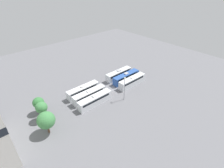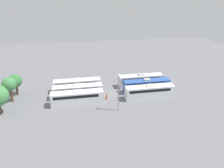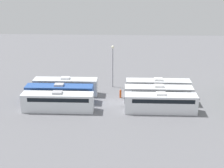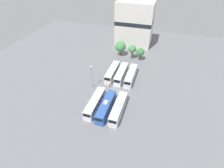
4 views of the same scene
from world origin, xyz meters
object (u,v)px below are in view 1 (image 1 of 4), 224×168
at_px(bus_3, 95,100).
at_px(tree_1, 41,108).
at_px(bus_5, 83,90).
at_px(tree_2, 38,103).
at_px(tree_0, 46,120).
at_px(bus_2, 119,74).
at_px(bus_4, 89,95).
at_px(bus_0, 132,81).
at_px(worker_person, 109,92).
at_px(light_pole, 125,85).
at_px(bus_1, 126,77).

relative_size(bus_3, tree_1, 1.96).
relative_size(bus_5, tree_2, 2.19).
distance_m(bus_5, tree_0, 18.80).
height_order(bus_2, bus_4, same).
relative_size(bus_0, worker_person, 7.07).
xyz_separation_m(bus_2, worker_person, (-6.08, 10.41, -0.93)).
height_order(bus_4, tree_0, tree_0).
bearing_deg(bus_0, tree_1, 82.82).
xyz_separation_m(bus_2, tree_1, (-3.14, 32.67, 2.68)).
bearing_deg(bus_2, light_pole, 143.20).
height_order(bus_0, bus_4, same).
xyz_separation_m(bus_3, tree_2, (7.68, 14.74, 2.04)).
xyz_separation_m(bus_1, worker_person, (-2.42, 10.83, -0.93)).
distance_m(bus_0, light_pole, 10.58).
xyz_separation_m(bus_2, tree_2, (0.43, 32.20, 2.04)).
relative_size(tree_1, tree_2, 1.12).
bearing_deg(bus_5, tree_1, 100.94).
bearing_deg(bus_3, bus_5, -2.17).
xyz_separation_m(bus_1, bus_4, (-0.13, 17.63, 0.00)).
xyz_separation_m(bus_1, bus_5, (3.51, 17.62, 0.00)).
height_order(light_pole, tree_0, light_pole).
bearing_deg(tree_1, bus_4, -92.41).
relative_size(bus_0, bus_2, 1.00).
bearing_deg(bus_1, light_pole, 131.24).
bearing_deg(tree_1, bus_2, -84.51).
xyz_separation_m(bus_2, bus_5, (-0.15, 17.20, 0.00)).
bearing_deg(worker_person, tree_1, 82.47).
height_order(light_pole, tree_2, light_pole).
bearing_deg(tree_2, tree_1, 172.50).
bearing_deg(light_pole, tree_2, 62.64).
bearing_deg(light_pole, bus_5, 36.14).
height_order(bus_0, tree_0, tree_0).
bearing_deg(tree_1, tree_2, -7.50).
height_order(bus_2, bus_5, same).
distance_m(bus_0, bus_3, 17.43).
relative_size(bus_2, tree_1, 1.96).
xyz_separation_m(bus_2, light_pole, (-11.70, 8.76, 4.02)).
height_order(bus_2, bus_3, same).
bearing_deg(bus_3, bus_4, -4.27).
xyz_separation_m(bus_0, tree_2, (7.68, 32.16, 2.04)).
bearing_deg(tree_1, bus_3, -105.13).
distance_m(worker_person, tree_1, 22.75).
bearing_deg(tree_0, worker_person, -83.84).
xyz_separation_m(bus_5, tree_2, (0.57, 15.01, 2.04)).
bearing_deg(worker_person, bus_0, -96.43).
xyz_separation_m(bus_3, worker_person, (1.17, -7.06, -0.93)).
relative_size(worker_person, light_pole, 0.20).
bearing_deg(bus_4, bus_5, -0.17).
distance_m(bus_5, light_pole, 14.86).
relative_size(bus_3, tree_0, 1.81).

